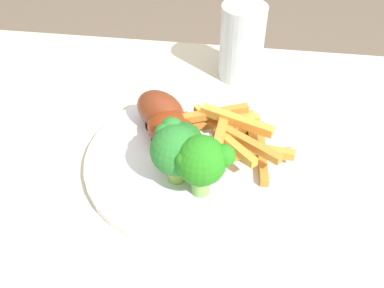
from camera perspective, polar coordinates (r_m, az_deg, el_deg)
dining_table at (r=0.62m, az=6.37°, el=-13.49°), size 0.99×0.65×0.74m
dinner_plate at (r=0.53m, az=-0.00°, el=-2.07°), size 0.27×0.27×0.01m
broccoli_floret_front at (r=0.45m, az=1.33°, el=-2.31°), size 0.06×0.06×0.08m
broccoli_floret_middle at (r=0.47m, az=-2.13°, el=-0.64°), size 0.06×0.07×0.08m
broccoli_floret_back at (r=0.48m, az=-1.35°, el=-0.03°), size 0.05×0.05×0.07m
carrot_fries_pile at (r=0.53m, az=6.19°, el=1.21°), size 0.14×0.12×0.05m
chicken_drumstick_near at (r=0.55m, az=-3.97°, el=4.34°), size 0.12×0.10×0.05m
chicken_drumstick_far at (r=0.53m, az=-2.80°, el=1.97°), size 0.09×0.12×0.04m
fork at (r=0.64m, az=-23.58°, el=2.41°), size 0.05×0.19×0.00m
water_glass at (r=0.66m, az=6.79°, el=13.53°), size 0.07×0.07×0.12m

